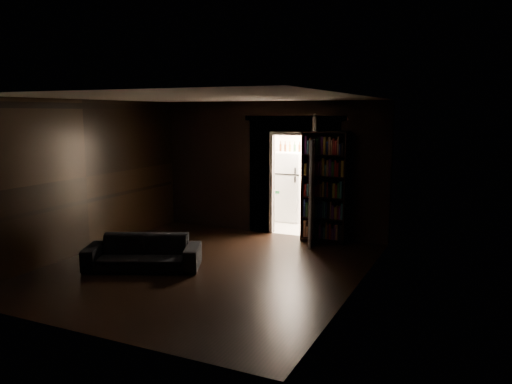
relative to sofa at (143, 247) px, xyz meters
The scene contains 9 objects.
ground 1.09m from the sofa, 25.02° to the left, with size 5.50×5.50×0.00m, color black.
room_walls 2.21m from the sofa, 58.47° to the left, with size 5.02×5.61×2.84m.
kitchen_alcove 4.62m from the sofa, 71.58° to the left, with size 2.20×1.80×2.60m.
sofa is the anchor object (origin of this frame).
bookshelf 3.77m from the sofa, 53.81° to the left, with size 0.90×0.32×2.20m, color black.
refrigerator 4.65m from the sofa, 79.60° to the left, with size 0.74×0.68×1.65m, color white.
door 3.47m from the sofa, 53.98° to the left, with size 0.85×0.05×2.05m, color white.
figurine 4.12m from the sofa, 57.49° to the left, with size 0.11×0.11×0.34m, color silver.
bottles 4.84m from the sofa, 79.65° to the left, with size 0.60×0.07×0.24m, color black.
Camera 1 is at (4.14, -6.90, 2.56)m, focal length 35.00 mm.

